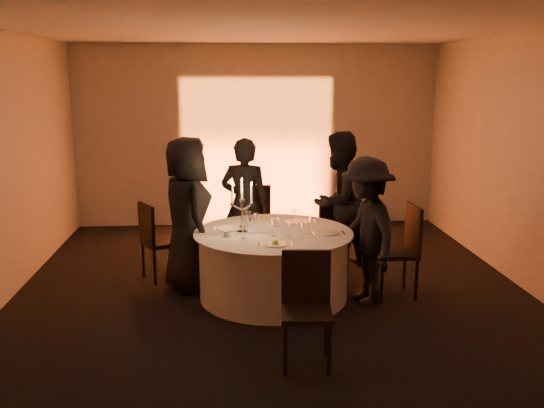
{
  "coord_description": "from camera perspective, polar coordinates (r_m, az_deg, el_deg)",
  "views": [
    {
      "loc": [
        -0.52,
        -6.58,
        2.52
      ],
      "look_at": [
        0.0,
        0.2,
        1.05
      ],
      "focal_mm": 40.0,
      "sensor_mm": 36.0,
      "label": 1
    }
  ],
  "objects": [
    {
      "name": "plate_back_left",
      "position": [
        7.38,
        -0.76,
        -1.39
      ],
      "size": [
        0.36,
        0.27,
        0.08
      ],
      "color": "white",
      "rests_on": "banquet_table"
    },
    {
      "name": "coffee_cup",
      "position": [
        6.65,
        -4.26,
        -2.82
      ],
      "size": [
        0.11,
        0.11,
        0.07
      ],
      "color": "white",
      "rests_on": "banquet_table"
    },
    {
      "name": "chair_front",
      "position": [
        5.39,
        3.24,
        -9.12
      ],
      "size": [
        0.47,
        0.47,
        1.0
      ],
      "rotation": [
        0.0,
        0.0,
        -0.09
      ],
      "color": "black",
      "rests_on": "floor"
    },
    {
      "name": "wine_glass_e",
      "position": [
        6.59,
        1.61,
        -1.96
      ],
      "size": [
        0.07,
        0.07,
        0.19
      ],
      "color": "silver",
      "rests_on": "banquet_table"
    },
    {
      "name": "wall_right",
      "position": [
        7.54,
        23.56,
        3.4
      ],
      "size": [
        0.0,
        7.0,
        7.0
      ],
      "primitive_type": "plane",
      "rotation": [
        1.57,
        0.0,
        -1.57
      ],
      "color": "#B7B2AA",
      "rests_on": "floor"
    },
    {
      "name": "plate_back_right",
      "position": [
        7.29,
        2.72,
        -1.65
      ],
      "size": [
        0.35,
        0.29,
        0.01
      ],
      "color": "white",
      "rests_on": "banquet_table"
    },
    {
      "name": "wine_glass_f",
      "position": [
        6.49,
        2.78,
        -2.2
      ],
      "size": [
        0.07,
        0.07,
        0.19
      ],
      "color": "silver",
      "rests_on": "banquet_table"
    },
    {
      "name": "wine_glass_a",
      "position": [
        7.0,
        -2.19,
        -1.13
      ],
      "size": [
        0.07,
        0.07,
        0.19
      ],
      "color": "silver",
      "rests_on": "banquet_table"
    },
    {
      "name": "wine_glass_c",
      "position": [
        6.62,
        0.05,
        -1.89
      ],
      "size": [
        0.07,
        0.07,
        0.19
      ],
      "color": "silver",
      "rests_on": "banquet_table"
    },
    {
      "name": "chair_right",
      "position": [
        7.08,
        12.17,
        -3.78
      ],
      "size": [
        0.49,
        0.49,
        1.07
      ],
      "rotation": [
        0.0,
        0.0,
        -1.52
      ],
      "color": "black",
      "rests_on": "floor"
    },
    {
      "name": "floor",
      "position": [
        7.07,
        0.13,
        -8.7
      ],
      "size": [
        7.0,
        7.0,
        0.0
      ],
      "primitive_type": "plane",
      "color": "black",
      "rests_on": "ground"
    },
    {
      "name": "uplighter_fixture",
      "position": [
        10.1,
        -1.31,
        -1.97
      ],
      "size": [
        0.25,
        0.12,
        0.1
      ],
      "primitive_type": "cube",
      "color": "black",
      "rests_on": "floor"
    },
    {
      "name": "plate_left",
      "position": [
        6.98,
        -3.99,
        -2.3
      ],
      "size": [
        0.36,
        0.28,
        0.01
      ],
      "color": "white",
      "rests_on": "banquet_table"
    },
    {
      "name": "ceiling",
      "position": [
        6.62,
        0.14,
        16.35
      ],
      "size": [
        7.0,
        7.0,
        0.0
      ],
      "primitive_type": "plane",
      "rotation": [
        3.14,
        0.0,
        0.0
      ],
      "color": "white",
      "rests_on": "wall_back"
    },
    {
      "name": "plate_front",
      "position": [
        6.32,
        0.32,
        -3.71
      ],
      "size": [
        0.36,
        0.25,
        0.08
      ],
      "color": "white",
      "rests_on": "banquet_table"
    },
    {
      "name": "banquet_table",
      "position": [
        6.94,
        0.13,
        -5.73
      ],
      "size": [
        1.8,
        1.8,
        0.77
      ],
      "color": "black",
      "rests_on": "floor"
    },
    {
      "name": "wine_glass_g",
      "position": [
        6.75,
        3.52,
        -1.65
      ],
      "size": [
        0.07,
        0.07,
        0.19
      ],
      "color": "silver",
      "rests_on": "banquet_table"
    },
    {
      "name": "chair_back_right",
      "position": [
        8.06,
        5.05,
        -2.38
      ],
      "size": [
        0.54,
        0.54,
        0.89
      ],
      "rotation": [
        0.0,
        0.0,
        -2.58
      ],
      "color": "black",
      "rests_on": "floor"
    },
    {
      "name": "wall_back",
      "position": [
        10.15,
        -1.44,
        6.42
      ],
      "size": [
        7.0,
        0.0,
        7.0
      ],
      "primitive_type": "plane",
      "rotation": [
        1.57,
        0.0,
        0.0
      ],
      "color": "#B7B2AA",
      "rests_on": "floor"
    },
    {
      "name": "plate_right",
      "position": [
        6.8,
        5.33,
        -2.72
      ],
      "size": [
        0.36,
        0.26,
        0.01
      ],
      "color": "white",
      "rests_on": "banquet_table"
    },
    {
      "name": "guest_back_right",
      "position": [
        7.82,
        6.25,
        0.19
      ],
      "size": [
        1.11,
        1.1,
        1.81
      ],
      "primitive_type": "imported",
      "rotation": [
        0.0,
        0.0,
        -2.37
      ],
      "color": "black",
      "rests_on": "floor"
    },
    {
      "name": "guest_left",
      "position": [
        7.15,
        -7.99,
        -0.95
      ],
      "size": [
        0.85,
        1.03,
        1.82
      ],
      "primitive_type": "imported",
      "rotation": [
        0.0,
        0.0,
        1.93
      ],
      "color": "black",
      "rests_on": "floor"
    },
    {
      "name": "chair_left",
      "position": [
        7.6,
        -10.9,
        -3.06
      ],
      "size": [
        0.58,
        0.58,
        0.97
      ],
      "rotation": [
        0.0,
        0.0,
        2.08
      ],
      "color": "black",
      "rests_on": "floor"
    },
    {
      "name": "wine_glass_d",
      "position": [
        6.54,
        -2.72,
        -2.1
      ],
      "size": [
        0.07,
        0.07,
        0.19
      ],
      "color": "silver",
      "rests_on": "banquet_table"
    },
    {
      "name": "wine_glass_h",
      "position": [
        7.17,
        -2.53,
        -0.81
      ],
      "size": [
        0.07,
        0.07,
        0.19
      ],
      "color": "silver",
      "rests_on": "banquet_table"
    },
    {
      "name": "candelabra",
      "position": [
        6.74,
        -2.82,
        -0.92
      ],
      "size": [
        0.27,
        0.13,
        0.63
      ],
      "color": "white",
      "rests_on": "banquet_table"
    },
    {
      "name": "wine_glass_b",
      "position": [
        7.11,
        2.06,
        -0.92
      ],
      "size": [
        0.07,
        0.07,
        0.19
      ],
      "color": "silver",
      "rests_on": "banquet_table"
    },
    {
      "name": "chair_back_left",
      "position": [
        8.53,
        -1.63,
        -0.99
      ],
      "size": [
        0.47,
        0.47,
        1.02
      ],
      "rotation": [
        0.0,
        0.0,
        3.07
      ],
      "color": "black",
      "rests_on": "floor"
    },
    {
      "name": "guest_right",
      "position": [
        6.75,
        8.86,
        -2.53
      ],
      "size": [
        0.83,
        1.17,
        1.64
      ],
      "primitive_type": "imported",
      "rotation": [
        0.0,
        0.0,
        -1.35
      ],
      "color": "black",
      "rests_on": "floor"
    },
    {
      "name": "guest_back_left",
      "position": [
        7.81,
        -2.56,
        -0.05
      ],
      "size": [
        0.72,
        0.56,
        1.73
      ],
      "primitive_type": "imported",
      "rotation": [
        0.0,
        0.0,
        2.88
      ],
      "color": "black",
      "rests_on": "floor"
    },
    {
      "name": "wine_glass_i",
      "position": [
        6.91,
        -1.51,
        -1.31
      ],
      "size": [
        0.07,
        0.07,
        0.19
      ],
      "color": "silver",
      "rests_on": "banquet_table"
    },
    {
      "name": "wall_front",
      "position": [
        3.29,
        5.0,
        -5.91
      ],
      "size": [
        7.0,
        0.0,
        7.0
      ],
      "primitive_type": "plane",
      "rotation": [
        -1.57,
        0.0,
        0.0
      ],
      "color": "#B7B2AA",
      "rests_on": "floor"
    },
    {
      "name": "tumbler_a",
      "position": [
        6.88,
        -2.59,
        -2.17
      ],
      "size": [
        0.07,
        0.07,
        0.09
      ],
      "primitive_type": "cylinder",
      "color": "silver",
      "rests_on": "banquet_table"
    },
    {
      "name": "tumbler_b",
      "position": [
        7.07,
        0.52,
        -1.76
      ],
      "size": [
        0.07,
        0.07,
        0.09
      ],
      "primitive_type": "cylinder",
      "color": "silver",
      "rests_on": "banquet_table"
    }
  ]
}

